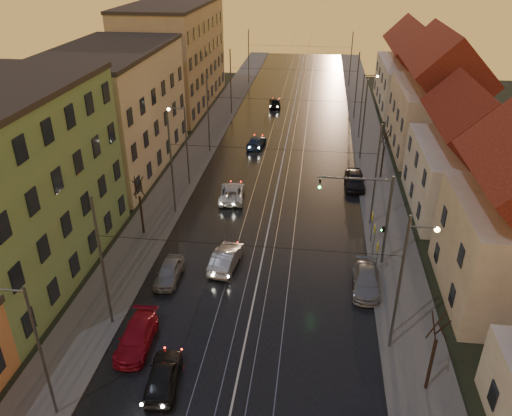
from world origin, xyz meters
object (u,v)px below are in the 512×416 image
at_px(traffic_light_mast, 374,209).
at_px(driving_car_4, 275,102).
at_px(parked_left_3, 169,272).
at_px(parked_right_2, 355,180).
at_px(driving_car_1, 226,258).
at_px(street_lamp_2, 183,138).
at_px(driving_car_0, 163,375).
at_px(street_lamp_1, 407,271).
at_px(parked_right_1, 366,281).
at_px(street_lamp_0, 32,341).
at_px(parked_left_2, 136,337).
at_px(street_lamp_3, 365,100).
at_px(driving_car_2, 232,193).
at_px(driving_car_3, 256,142).

xyz_separation_m(traffic_light_mast, driving_car_4, (-10.75, 40.25, -3.89)).
height_order(traffic_light_mast, parked_left_3, traffic_light_mast).
distance_m(parked_left_3, parked_right_2, 22.27).
relative_size(driving_car_1, parked_right_2, 0.98).
bearing_deg(street_lamp_2, driving_car_0, -78.45).
relative_size(street_lamp_1, parked_right_1, 1.75).
xyz_separation_m(street_lamp_0, parked_left_2, (2.74, 5.29, -4.23)).
relative_size(street_lamp_1, driving_car_4, 1.93).
height_order(driving_car_1, parked_left_3, driving_car_1).
relative_size(street_lamp_3, parked_right_1, 1.75).
bearing_deg(parked_left_2, parked_right_2, 57.98).
xyz_separation_m(street_lamp_2, parked_right_2, (16.70, 1.46, -4.09)).
bearing_deg(street_lamp_0, parked_left_3, 77.00).
bearing_deg(parked_right_2, street_lamp_2, -175.99).
bearing_deg(street_lamp_2, street_lamp_1, -47.68).
distance_m(driving_car_0, driving_car_1, 11.72).
bearing_deg(street_lamp_3, driving_car_1, -111.38).
height_order(street_lamp_0, traffic_light_mast, street_lamp_0).
distance_m(street_lamp_2, parked_right_2, 17.26).
bearing_deg(driving_car_4, driving_car_1, 84.58).
relative_size(street_lamp_0, driving_car_1, 1.76).
distance_m(driving_car_2, parked_right_2, 12.33).
bearing_deg(driving_car_4, traffic_light_mast, 99.27).
bearing_deg(driving_car_2, parked_right_2, -166.25).
bearing_deg(street_lamp_2, street_lamp_3, 41.31).
distance_m(street_lamp_1, parked_right_2, 21.90).
bearing_deg(driving_car_0, parked_left_2, -54.12).
xyz_separation_m(street_lamp_1, traffic_light_mast, (-1.11, 8.00, -0.29)).
bearing_deg(parked_left_3, street_lamp_3, 63.71).
height_order(traffic_light_mast, parked_right_1, traffic_light_mast).
distance_m(street_lamp_0, driving_car_0, 7.15).
bearing_deg(street_lamp_0, driving_car_4, 83.56).
distance_m(street_lamp_3, driving_car_4, 17.55).
xyz_separation_m(street_lamp_2, parked_left_2, (2.74, -22.71, -4.23)).
xyz_separation_m(driving_car_2, driving_car_4, (1.26, 30.92, 0.04)).
bearing_deg(parked_right_1, driving_car_1, 174.34).
bearing_deg(parked_right_2, traffic_light_mast, -89.31).
bearing_deg(driving_car_2, driving_car_4, -98.18).
bearing_deg(street_lamp_1, parked_right_2, 94.01).
height_order(driving_car_4, parked_left_3, driving_car_4).
bearing_deg(street_lamp_3, driving_car_2, -125.09).
distance_m(driving_car_2, driving_car_3, 14.08).
xyz_separation_m(street_lamp_1, parked_left_3, (-15.42, 4.07, -4.23)).
height_order(driving_car_1, driving_car_2, driving_car_1).
xyz_separation_m(street_lamp_2, driving_car_4, (6.35, 28.24, -4.18)).
distance_m(street_lamp_2, street_lamp_3, 24.24).
height_order(driving_car_0, driving_car_2, driving_car_0).
relative_size(street_lamp_3, parked_left_3, 2.06).
bearing_deg(driving_car_1, parked_right_2, -117.09).
relative_size(street_lamp_3, driving_car_3, 1.84).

